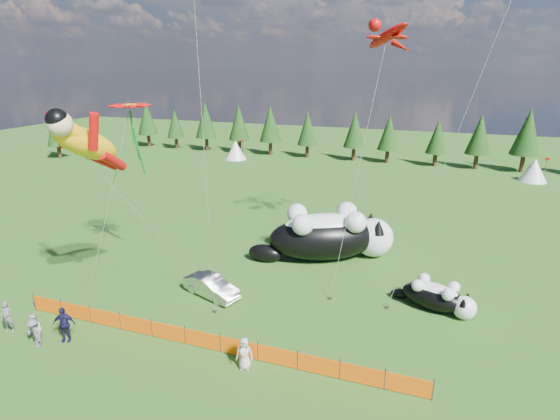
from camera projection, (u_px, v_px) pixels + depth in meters
The scene contains 15 objects.
ground at pixel (229, 317), 24.78m from camera, with size 160.00×160.00×0.00m, color #183D0B.
safety_fence at pixel (203, 340), 21.93m from camera, with size 22.06×0.06×1.10m.
tree_line at pixel (361, 134), 63.81m from camera, with size 90.00×4.00×8.00m, color black, non-canonical shape.
festival_tents at pixel (439, 164), 56.71m from camera, with size 50.00×3.20×2.80m, color white, non-canonical shape.
cat_large at pixel (330, 234), 31.88m from camera, with size 10.11×6.98×3.91m.
cat_small at pixel (437, 296), 25.33m from camera, with size 4.86×2.80×1.80m.
car at pixel (211, 286), 26.91m from camera, with size 1.34×3.85×1.27m, color #BDBCC1.
spectator_a at pixel (7, 317), 23.17m from camera, with size 0.66×0.43×1.81m, color slate.
spectator_b at pixel (35, 329), 22.15m from camera, with size 0.84×0.49×1.72m, color beige.
spectator_c at pixel (64, 324), 22.41m from camera, with size 1.13×0.58×1.93m, color #16153A.
spectator_d at pixel (34, 333), 21.96m from camera, with size 1.02×0.53×1.58m, color slate.
spectator_e at pixel (244, 354), 20.37m from camera, with size 0.80×0.52×1.63m, color beige.
superhero_kite at pixel (86, 143), 23.05m from camera, with size 6.93×6.51×12.72m.
gecko_kite at pixel (387, 36), 29.06m from camera, with size 5.84×11.55×17.60m.
flower_kite at pixel (130, 108), 27.03m from camera, with size 3.37×8.09×12.77m.
Camera 1 is at (9.86, -19.41, 13.63)m, focal length 28.00 mm.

